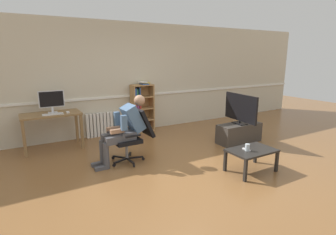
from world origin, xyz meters
TOP-DOWN VIEW (x-y plane):
  - ground_plane at (0.00, 0.00)m, footprint 18.00×18.00m
  - back_wall at (0.00, 2.65)m, footprint 12.00×0.13m
  - computer_desk at (-1.85, 2.15)m, footprint 1.14×0.60m
  - imac_monitor at (-1.80, 2.23)m, footprint 0.49×0.14m
  - keyboard at (-1.83, 2.01)m, footprint 0.39×0.12m
  - computer_mouse at (-1.54, 2.03)m, footprint 0.06×0.10m
  - bookshelf at (0.28, 2.44)m, footprint 0.55×0.29m
  - radiator at (-0.68, 2.54)m, footprint 0.80×0.08m
  - office_chair at (-0.63, 0.74)m, footprint 0.81×0.62m
  - person_seated at (-0.81, 0.73)m, footprint 1.01×0.40m
  - tv_stand at (1.81, 0.54)m, footprint 1.03×0.40m
  - tv_screen at (1.81, 0.54)m, footprint 0.23×1.00m
  - coffee_table at (0.86, -0.69)m, footprint 0.78×0.51m
  - drinking_glass at (0.75, -0.70)m, footprint 0.08×0.08m
  - spare_remote at (0.76, -0.67)m, footprint 0.05×0.15m

SIDE VIEW (x-z plane):
  - ground_plane at x=0.00m, z-range 0.00..0.00m
  - tv_stand at x=1.81m, z-range 0.00..0.43m
  - radiator at x=-0.68m, z-range 0.00..0.58m
  - coffee_table at x=0.86m, z-range 0.14..0.53m
  - spare_remote at x=0.76m, z-range 0.38..0.40m
  - drinking_glass at x=0.75m, z-range 0.38..0.50m
  - office_chair at x=-0.63m, z-range 0.04..1.01m
  - bookshelf at x=0.28m, z-range -0.03..1.24m
  - computer_desk at x=-1.85m, z-range 0.26..1.01m
  - person_seated at x=-0.81m, z-range 0.04..1.26m
  - keyboard at x=-1.83m, z-range 0.76..0.78m
  - computer_mouse at x=-1.54m, z-range 0.76..0.79m
  - tv_screen at x=1.81m, z-range 0.44..1.10m
  - imac_monitor at x=-1.80m, z-range 0.79..1.24m
  - back_wall at x=0.00m, z-range 0.00..2.70m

